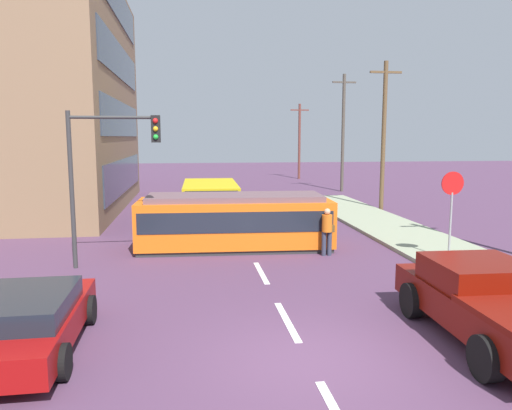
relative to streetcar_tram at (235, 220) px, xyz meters
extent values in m
plane|color=#51344F|center=(0.47, 0.51, -1.04)|extent=(120.00, 120.00, 0.00)
cube|color=gray|center=(7.27, -3.49, -0.97)|extent=(3.20, 36.00, 0.14)
cube|color=silver|center=(0.47, -7.49, -1.04)|extent=(0.16, 2.40, 0.01)
cube|color=silver|center=(0.47, -3.49, -1.04)|extent=(0.16, 2.40, 0.01)
cube|color=silver|center=(0.47, 6.00, -1.04)|extent=(0.16, 2.40, 0.01)
cube|color=silver|center=(0.47, 12.00, -1.04)|extent=(0.16, 2.40, 0.01)
cube|color=#2D3847|center=(-5.39, 11.46, 0.88)|extent=(0.06, 14.61, 1.92)
cube|color=#2D3847|center=(-5.39, 11.46, 4.08)|extent=(0.06, 14.61, 1.92)
cube|color=#2D3847|center=(-5.39, 11.46, 7.28)|extent=(0.06, 14.61, 1.92)
cube|color=#2D3847|center=(-5.39, 11.46, 10.48)|extent=(0.06, 14.61, 1.92)
cube|color=orange|center=(0.00, 0.00, -0.06)|extent=(7.22, 2.82, 1.67)
cube|color=#2D2D2D|center=(0.00, 0.00, -0.97)|extent=(7.07, 2.69, 0.15)
cube|color=#674B52|center=(0.00, 0.00, 0.87)|extent=(6.49, 2.41, 0.20)
cube|color=#1E232D|center=(0.00, 0.00, 0.14)|extent=(6.94, 2.84, 0.73)
cube|color=gold|center=(-0.67, 5.43, 0.08)|extent=(2.61, 5.45, 1.65)
cube|color=black|center=(-0.73, 2.78, 0.33)|extent=(2.25, 0.17, 0.99)
cube|color=black|center=(-0.67, 5.43, 0.38)|extent=(2.64, 4.64, 0.66)
cylinder|color=black|center=(-0.71, 3.70, -0.59)|extent=(2.57, 0.95, 0.90)
cylinder|color=black|center=(-0.64, 7.16, -0.59)|extent=(2.57, 0.95, 0.90)
cylinder|color=#313547|center=(2.97, -1.62, -0.62)|extent=(0.16, 0.16, 0.85)
cylinder|color=#313547|center=(3.17, -1.62, -0.62)|extent=(0.16, 0.16, 0.85)
cylinder|color=#D16519|center=(3.07, -1.62, 0.11)|extent=(0.36, 0.36, 0.60)
sphere|color=tan|center=(3.07, -1.62, 0.52)|extent=(0.22, 0.22, 0.22)
cube|color=brown|center=(3.29, -1.57, -0.09)|extent=(0.11, 0.20, 0.24)
cube|color=#661109|center=(4.33, -9.15, -0.37)|extent=(2.14, 5.06, 0.65)
cube|color=#630D05|center=(4.34, -8.60, 0.23)|extent=(1.95, 1.95, 0.55)
cylinder|color=black|center=(3.37, -7.62, -0.64)|extent=(0.30, 0.81, 0.80)
cylinder|color=black|center=(5.37, -7.68, -0.64)|extent=(0.30, 0.81, 0.80)
cylinder|color=black|center=(3.28, -10.62, -0.64)|extent=(0.30, 0.81, 0.80)
cube|color=maroon|center=(-4.79, -8.33, -0.53)|extent=(1.86, 4.33, 0.55)
cube|color=black|center=(-4.78, -8.48, -0.05)|extent=(1.69, 2.39, 0.40)
cylinder|color=black|center=(-5.70, -7.06, -0.72)|extent=(0.23, 0.64, 0.64)
cylinder|color=black|center=(-3.91, -7.03, -0.72)|extent=(0.23, 0.64, 0.64)
cylinder|color=black|center=(-3.87, -9.61, -0.72)|extent=(0.23, 0.64, 0.64)
cylinder|color=gray|center=(6.79, -3.13, 0.20)|extent=(0.07, 0.07, 2.20)
cylinder|color=red|center=(6.79, -3.13, 1.60)|extent=(0.76, 0.04, 0.76)
cylinder|color=#333333|center=(-5.29, -2.13, 1.42)|extent=(0.14, 0.14, 4.92)
cylinder|color=#333333|center=(-3.97, -2.13, 3.68)|extent=(2.62, 0.10, 0.10)
cube|color=black|center=(-2.66, -2.13, 3.33)|extent=(0.28, 0.24, 0.84)
sphere|color=red|center=(-2.66, -2.26, 3.58)|extent=(0.16, 0.16, 0.16)
sphere|color=gold|center=(-2.66, -2.26, 3.33)|extent=(0.16, 0.16, 0.16)
sphere|color=green|center=(-2.66, -2.26, 3.08)|extent=(0.16, 0.16, 0.16)
cylinder|color=brown|center=(9.08, 8.29, 3.07)|extent=(0.24, 0.24, 8.22)
cube|color=brown|center=(9.08, 8.29, 6.58)|extent=(1.80, 0.12, 0.12)
cylinder|color=#4B453B|center=(9.88, 18.03, 3.33)|extent=(0.24, 0.24, 8.74)
cube|color=#4B453B|center=(9.88, 18.03, 7.10)|extent=(1.80, 0.12, 0.12)
cylinder|color=brown|center=(9.16, 29.57, 2.61)|extent=(0.24, 0.24, 7.31)
cube|color=brown|center=(9.16, 29.57, 5.67)|extent=(1.80, 0.12, 0.12)
camera|label=1|loc=(-1.66, -17.87, 3.09)|focal=34.33mm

